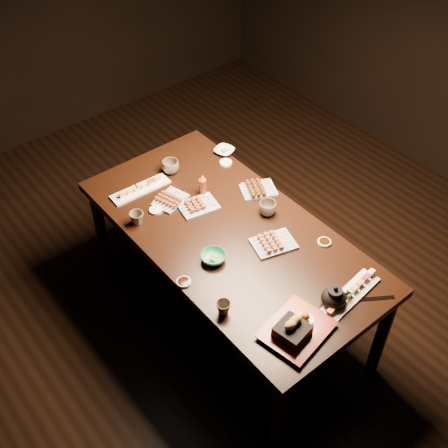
{
  "coord_description": "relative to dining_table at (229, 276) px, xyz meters",
  "views": [
    {
      "loc": [
        -1.7,
        -1.78,
        2.92
      ],
      "look_at": [
        -0.29,
        -0.04,
        0.77
      ],
      "focal_mm": 45.0,
      "sensor_mm": 36.0,
      "label": 1
    }
  ],
  "objects": [
    {
      "name": "teacup_far_left",
      "position": [
        -0.36,
        0.38,
        0.41
      ],
      "size": [
        0.1,
        0.1,
        0.07
      ],
      "primitive_type": "imported",
      "rotation": [
        0.0,
        0.0,
        -0.23
      ],
      "color": "brown",
      "rests_on": "dining_table"
    },
    {
      "name": "teacup_mid_right",
      "position": [
        0.26,
        -0.02,
        0.42
      ],
      "size": [
        0.1,
        0.1,
        0.08
      ],
      "primitive_type": "imported",
      "rotation": [
        0.0,
        0.0,
        -0.03
      ],
      "color": "brown",
      "rests_on": "dining_table"
    },
    {
      "name": "yakitori_plate_center",
      "position": [
        -0.01,
        0.27,
        0.4
      ],
      "size": [
        0.24,
        0.2,
        0.06
      ],
      "primitive_type": null,
      "rotation": [
        0.0,
        0.0,
        -0.2
      ],
      "color": "#828EB6",
      "rests_on": "dining_table"
    },
    {
      "name": "yakitori_plate_right",
      "position": [
        0.12,
        -0.23,
        0.4
      ],
      "size": [
        0.26,
        0.22,
        0.06
      ],
      "primitive_type": null,
      "rotation": [
        0.0,
        0.0,
        -0.29
      ],
      "color": "#828EB6",
      "rests_on": "dining_table"
    },
    {
      "name": "tempura_tray",
      "position": [
        -0.18,
        -0.71,
        0.43
      ],
      "size": [
        0.36,
        0.31,
        0.12
      ],
      "primitive_type": null,
      "rotation": [
        0.0,
        0.0,
        0.18
      ],
      "color": "black",
      "rests_on": "dining_table"
    },
    {
      "name": "sushi_platter_near",
      "position": [
        0.18,
        -0.72,
        0.4
      ],
      "size": [
        0.38,
        0.14,
        0.05
      ],
      "primitive_type": null,
      "rotation": [
        0.0,
        0.0,
        0.11
      ],
      "color": "white",
      "rests_on": "dining_table"
    },
    {
      "name": "teacup_near_left",
      "position": [
        -0.37,
        -0.41,
        0.41
      ],
      "size": [
        0.1,
        0.1,
        0.07
      ],
      "primitive_type": "imported",
      "rotation": [
        0.0,
        0.0,
        -0.45
      ],
      "color": "brown",
      "rests_on": "dining_table"
    },
    {
      "name": "ground",
      "position": [
        0.29,
        0.09,
        -0.38
      ],
      "size": [
        5.0,
        5.0,
        0.0
      ],
      "primitive_type": "plane",
      "color": "black",
      "rests_on": "ground"
    },
    {
      "name": "sauce_dish_se",
      "position": [
        0.34,
        -0.39,
        0.38
      ],
      "size": [
        0.08,
        0.08,
        0.01
      ],
      "primitive_type": "cylinder",
      "rotation": [
        0.0,
        0.0,
        -0.16
      ],
      "color": "white",
      "rests_on": "dining_table"
    },
    {
      "name": "dining_table",
      "position": [
        0.0,
        0.0,
        0.0
      ],
      "size": [
        1.08,
        1.88,
        0.75
      ],
      "primitive_type": "cube",
      "rotation": [
        0.0,
        0.0,
        -0.1
      ],
      "color": "black",
      "rests_on": "ground"
    },
    {
      "name": "sauce_dish_east",
      "position": [
        0.37,
        0.49,
        0.38
      ],
      "size": [
        0.09,
        0.09,
        0.01
      ],
      "primitive_type": "cylinder",
      "rotation": [
        0.0,
        0.0,
        -0.1
      ],
      "color": "white",
      "rests_on": "dining_table"
    },
    {
      "name": "edamame_bowl_green",
      "position": [
        -0.2,
        -0.11,
        0.4
      ],
      "size": [
        0.17,
        0.17,
        0.04
      ],
      "primitive_type": "imported",
      "rotation": [
        0.0,
        0.0,
        -0.3
      ],
      "color": "#349E71",
      "rests_on": "dining_table"
    },
    {
      "name": "sauce_dish_west",
      "position": [
        -0.41,
        -0.14,
        0.38
      ],
      "size": [
        0.08,
        0.08,
        0.01
      ],
      "primitive_type": "cylinder",
      "rotation": [
        0.0,
        0.0,
        -0.05
      ],
      "color": "white",
      "rests_on": "dining_table"
    },
    {
      "name": "edamame_bowl_cream",
      "position": [
        0.43,
        0.58,
        0.39
      ],
      "size": [
        0.15,
        0.15,
        0.03
      ],
      "primitive_type": "imported",
      "rotation": [
        0.0,
        0.0,
        0.31
      ],
      "color": "beige",
      "rests_on": "dining_table"
    },
    {
      "name": "condiment_bottle",
      "position": [
        0.08,
        0.35,
        0.45
      ],
      "size": [
        0.06,
        0.06,
        0.14
      ],
      "primitive_type": "cylinder",
      "rotation": [
        0.0,
        0.0,
        -0.43
      ],
      "color": "maroon",
      "rests_on": "dining_table"
    },
    {
      "name": "sushi_platter_far",
      "position": [
        -0.19,
        0.61,
        0.4
      ],
      "size": [
        0.37,
        0.12,
        0.05
      ],
      "primitive_type": null,
      "rotation": [
        0.0,
        0.0,
        3.1
      ],
      "color": "white",
      "rests_on": "dining_table"
    },
    {
      "name": "teapot",
      "position": [
        0.07,
        -0.7,
        0.44
      ],
      "size": [
        0.19,
        0.19,
        0.12
      ],
      "primitive_type": null,
      "rotation": [
        0.0,
        0.0,
        -0.42
      ],
      "color": "black",
      "rests_on": "dining_table"
    },
    {
      "name": "chopsticks_near",
      "position": [
        -0.21,
        -0.66,
        0.38
      ],
      "size": [
        0.21,
        0.15,
        0.01
      ],
      "primitive_type": null,
      "rotation": [
        0.0,
        0.0,
        0.6
      ],
      "color": "black",
      "rests_on": "dining_table"
    },
    {
      "name": "chopsticks_se",
      "position": [
        0.24,
        -0.8,
        0.38
      ],
      "size": [
        0.19,
        0.14,
        0.01
      ],
      "primitive_type": null,
      "rotation": [
        0.0,
        0.0,
        -0.59
      ],
      "color": "black",
      "rests_on": "dining_table"
    },
    {
      "name": "tsukune_plate",
      "position": [
        0.35,
        0.16,
        0.4
      ],
      "size": [
        0.25,
        0.22,
        0.05
      ],
      "primitive_type": null,
      "rotation": [
        0.0,
        0.0,
        -0.43
      ],
      "color": "#828EB6",
      "rests_on": "dining_table"
    },
    {
      "name": "sauce_dish_nw",
      "position": [
        -0.22,
        0.4,
        0.38
      ],
      "size": [
        0.1,
        0.1,
        0.01
      ],
      "primitive_type": "cylinder",
      "rotation": [
        0.0,
        0.0,
        -0.47
      ],
      "color": "white",
      "rests_on": "dining_table"
    },
    {
      "name": "teacup_far_right",
      "position": [
        0.05,
        0.63,
        0.42
      ],
      "size": [
        0.12,
        0.12,
        0.08
      ],
      "primitive_type": "imported",
      "rotation": [
        0.0,
        0.0,
        0.16
      ],
      "color": "brown",
      "rests_on": "dining_table"
    },
    {
      "name": "yakitori_plate_left",
      "position": [
        -0.11,
        0.41,
        0.4
      ],
      "size": [
        0.23,
        0.19,
        0.05
      ],
      "primitive_type": null,
      "rotation": [
        0.0,
        0.0,
        0.29
      ],
      "color": "#828EB6",
      "rests_on": "dining_table"
    }
  ]
}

